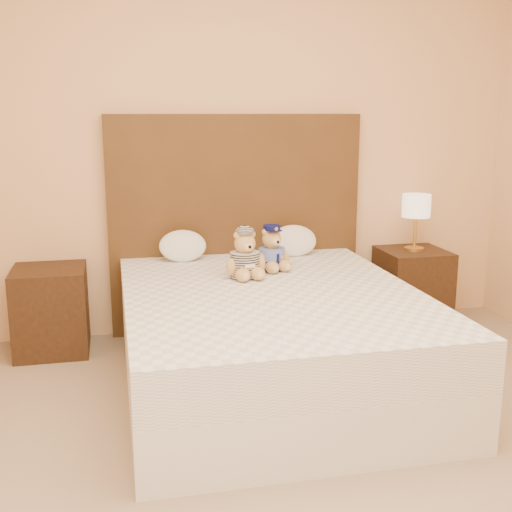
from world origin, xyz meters
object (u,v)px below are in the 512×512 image
Objects in this scene: bed at (271,337)px; nightstand_left at (51,310)px; nightstand_right at (412,287)px; teddy_police at (272,248)px; lamp at (416,209)px; teddy_prisoner at (245,254)px; pillow_right at (294,239)px; pillow_left at (183,244)px.

nightstand_left is at bearing 147.38° from bed.
nightstand_left is 2.50m from nightstand_right.
lamp is at bearing -0.34° from teddy_police.
teddy_prisoner reaches higher than bed.
teddy_police is 0.97× the size of teddy_prisoner.
teddy_prisoner is 0.70m from pillow_right.
teddy_police is (0.11, 0.45, 0.42)m from bed.
nightstand_left is 1.00× the size of nightstand_right.
pillow_right is at bearing 39.58° from teddy_prisoner.
nightstand_right is 0.57m from lamp.
nightstand_left is 1.33m from teddy_prisoner.
nightstand_right is (1.25, 0.80, -0.00)m from bed.
pillow_right is (0.45, 0.53, -0.03)m from teddy_prisoner.
nightstand_left is 1.73× the size of pillow_right.
teddy_police reaches higher than pillow_right.
teddy_prisoner reaches higher than teddy_police.
pillow_left is (-0.51, 0.38, -0.03)m from teddy_police.
nightstand_right is at bearing -1.04° from pillow_left.
nightstand_right is 1.49m from teddy_prisoner.
nightstand_right is at bearing -0.34° from teddy_police.
lamp is at bearing 32.62° from bed.
lamp is at bearing -1.94° from pillow_right.
nightstand_right is at bearing -1.94° from pillow_right.
teddy_police is at bearing -14.37° from nightstand_left.
pillow_right is at bearing 178.06° from nightstand_right.
lamp reaches higher than nightstand_right.
pillow_left is at bearing 110.43° from teddy_prisoner.
nightstand_left is 2.56m from lamp.
teddy_prisoner reaches higher than pillow_left.
pillow_right is at bearing 0.00° from pillow_left.
lamp is at bearing -1.04° from pillow_left.
lamp is 0.90m from pillow_right.
bed is at bearing -121.65° from teddy_police.
pillow_right is (0.25, 0.38, -0.03)m from teddy_police.
lamp reaches higher than pillow_left.
pillow_left reaches higher than nightstand_left.
teddy_prisoner is at bearing -159.51° from lamp.
pillow_right is at bearing 66.21° from bed.
pillow_left is (0.85, 0.03, 0.38)m from nightstand_left.
lamp is at bearing 10.57° from teddy_prisoner.
teddy_prisoner is at bearing -130.50° from pillow_right.
pillow_right is at bearing 1.06° from nightstand_left.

